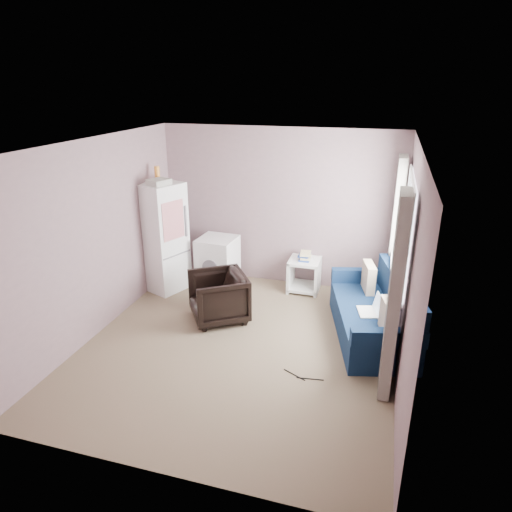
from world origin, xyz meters
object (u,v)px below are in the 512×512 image
Objects in this scene: sofa at (376,316)px; washing_machine at (218,261)px; armchair at (218,295)px; fridge at (163,237)px; side_table at (304,273)px.

washing_machine is at bearing 145.38° from sofa.
armchair is 0.39× the size of fridge.
fridge is at bearing -166.80° from side_table.
fridge is 0.97× the size of sofa.
fridge is 2.28m from side_table.
washing_machine is at bearing -172.85° from side_table.
armchair is 1.15m from washing_machine.
sofa reaches higher than armchair.
washing_machine reaches higher than armchair.
sofa is at bearing 59.78° from armchair.
fridge reaches higher than armchair.
fridge is 3.40m from sofa.
side_table is (2.15, 0.51, -0.56)m from fridge.
sofa is at bearing -44.38° from side_table.
fridge is at bearing -152.91° from washing_machine.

